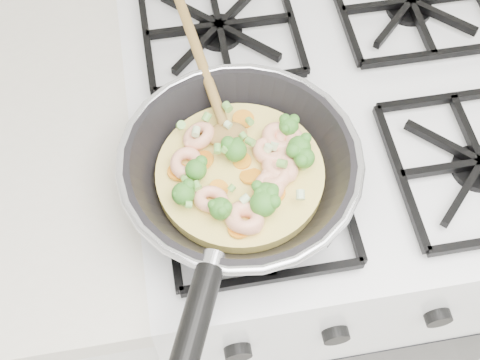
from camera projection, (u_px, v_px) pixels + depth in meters
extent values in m
cube|color=white|center=(310.00, 236.00, 1.30)|extent=(0.60, 0.60, 0.90)
cube|color=black|center=(340.00, 93.00, 0.90)|extent=(0.56, 0.56, 0.02)
torus|color=#B8B8C0|center=(240.00, 159.00, 0.76)|extent=(0.30, 0.30, 0.01)
cylinder|color=black|center=(187.00, 351.00, 0.65)|extent=(0.10, 0.18, 0.03)
cylinder|color=#F7E16B|center=(240.00, 174.00, 0.79)|extent=(0.21, 0.21, 0.02)
ellipsoid|color=olive|center=(227.00, 134.00, 0.80)|extent=(0.05, 0.06, 0.01)
cylinder|color=olive|center=(191.00, 34.00, 0.85)|extent=(0.06, 0.29, 0.06)
torus|color=#FEBD96|center=(280.00, 168.00, 0.77)|extent=(0.07, 0.07, 0.02)
torus|color=#FEBD96|center=(276.00, 177.00, 0.77)|extent=(0.06, 0.06, 0.03)
torus|color=#FEBD96|center=(270.00, 152.00, 0.79)|extent=(0.07, 0.07, 0.02)
torus|color=#FEBD96|center=(280.00, 139.00, 0.80)|extent=(0.07, 0.07, 0.02)
torus|color=#FEBD96|center=(269.00, 187.00, 0.76)|extent=(0.06, 0.06, 0.02)
torus|color=#FEBD96|center=(290.00, 141.00, 0.80)|extent=(0.06, 0.06, 0.02)
torus|color=#FEBD96|center=(186.00, 163.00, 0.78)|extent=(0.06, 0.06, 0.02)
torus|color=#FEBD96|center=(244.00, 219.00, 0.74)|extent=(0.07, 0.07, 0.03)
torus|color=#FEBD96|center=(211.00, 199.00, 0.75)|extent=(0.05, 0.05, 0.02)
torus|color=#FEBD96|center=(246.00, 218.00, 0.74)|extent=(0.07, 0.07, 0.02)
torus|color=#FEBD96|center=(199.00, 136.00, 0.80)|extent=(0.06, 0.06, 0.03)
ellipsoid|color=#41862C|center=(183.00, 194.00, 0.74)|extent=(0.04, 0.04, 0.03)
ellipsoid|color=#41862C|center=(263.00, 204.00, 0.74)|extent=(0.04, 0.04, 0.03)
ellipsoid|color=#41862C|center=(266.00, 194.00, 0.74)|extent=(0.04, 0.04, 0.03)
ellipsoid|color=#41862C|center=(221.00, 208.00, 0.73)|extent=(0.03, 0.03, 0.03)
ellipsoid|color=#41862C|center=(299.00, 148.00, 0.78)|extent=(0.04, 0.04, 0.03)
ellipsoid|color=#41862C|center=(235.00, 150.00, 0.78)|extent=(0.04, 0.04, 0.03)
ellipsoid|color=#41862C|center=(196.00, 170.00, 0.76)|extent=(0.03, 0.03, 0.03)
ellipsoid|color=#41862C|center=(289.00, 126.00, 0.79)|extent=(0.03, 0.03, 0.03)
ellipsoid|color=#41862C|center=(304.00, 158.00, 0.77)|extent=(0.03, 0.03, 0.03)
cylinder|color=orange|center=(243.00, 119.00, 0.82)|extent=(0.04, 0.04, 0.00)
cylinder|color=orange|center=(179.00, 172.00, 0.78)|extent=(0.03, 0.03, 0.01)
cylinder|color=orange|center=(239.00, 229.00, 0.74)|extent=(0.03, 0.03, 0.00)
cylinder|color=orange|center=(251.00, 176.00, 0.78)|extent=(0.03, 0.03, 0.00)
cylinder|color=orange|center=(219.00, 189.00, 0.77)|extent=(0.03, 0.03, 0.01)
cylinder|color=orange|center=(270.00, 155.00, 0.79)|extent=(0.03, 0.03, 0.00)
cylinder|color=orange|center=(275.00, 193.00, 0.77)|extent=(0.04, 0.04, 0.01)
cylinder|color=orange|center=(203.00, 160.00, 0.79)|extent=(0.04, 0.04, 0.01)
cylinder|color=orange|center=(264.00, 201.00, 0.76)|extent=(0.03, 0.03, 0.01)
cylinder|color=orange|center=(242.00, 161.00, 0.79)|extent=(0.03, 0.03, 0.01)
cylinder|color=beige|center=(196.00, 132.00, 0.79)|extent=(0.01, 0.01, 0.01)
cylinder|color=beige|center=(300.00, 195.00, 0.74)|extent=(0.01, 0.01, 0.01)
cylinder|color=#6DAD45|center=(250.00, 142.00, 0.78)|extent=(0.01, 0.01, 0.01)
cylinder|color=beige|center=(275.00, 146.00, 0.78)|extent=(0.01, 0.01, 0.01)
cylinder|color=#6DAD45|center=(184.00, 178.00, 0.76)|extent=(0.01, 0.01, 0.01)
cylinder|color=#6DAD45|center=(189.00, 204.00, 0.74)|extent=(0.01, 0.01, 0.01)
cylinder|color=beige|center=(245.00, 199.00, 0.74)|extent=(0.01, 0.01, 0.01)
cylinder|color=#6DAD45|center=(301.00, 140.00, 0.78)|extent=(0.01, 0.01, 0.01)
cylinder|color=#6DAD45|center=(227.00, 107.00, 0.80)|extent=(0.01, 0.01, 0.01)
cylinder|color=#6DAD45|center=(243.00, 136.00, 0.79)|extent=(0.01, 0.01, 0.01)
cylinder|color=#6DAD45|center=(207.00, 117.00, 0.80)|extent=(0.01, 0.01, 0.01)
cylinder|color=#6DAD45|center=(232.00, 188.00, 0.75)|extent=(0.01, 0.01, 0.01)
cylinder|color=#6DAD45|center=(282.00, 164.00, 0.76)|extent=(0.01, 0.01, 0.01)
cylinder|color=#6DAD45|center=(225.00, 149.00, 0.77)|extent=(0.01, 0.01, 0.01)
cylinder|color=#6DAD45|center=(267.00, 194.00, 0.75)|extent=(0.01, 0.01, 0.01)
cylinder|color=#6DAD45|center=(217.00, 149.00, 0.77)|extent=(0.01, 0.01, 0.01)
cylinder|color=#6DAD45|center=(197.00, 186.00, 0.75)|extent=(0.01, 0.01, 0.01)
cylinder|color=#6DAD45|center=(181.00, 125.00, 0.79)|extent=(0.01, 0.01, 0.01)
cylinder|color=#6DAD45|center=(250.00, 121.00, 0.80)|extent=(0.01, 0.01, 0.01)
cylinder|color=beige|center=(228.00, 125.00, 0.79)|extent=(0.01, 0.01, 0.01)
cylinder|color=beige|center=(268.00, 149.00, 0.78)|extent=(0.01, 0.01, 0.01)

